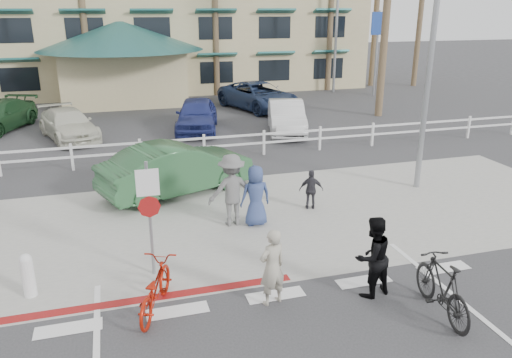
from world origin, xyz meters
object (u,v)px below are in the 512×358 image
object	(u,v)px
bike_black	(442,287)
bike_red	(155,288)
car_white_sedan	(178,168)
sign_post	(150,213)

from	to	relation	value
bike_black	bike_red	bearing A→B (deg)	-11.39
bike_black	car_white_sedan	world-z (taller)	car_white_sedan
sign_post	bike_black	distance (m)	6.04
sign_post	car_white_sedan	world-z (taller)	sign_post
bike_red	car_white_sedan	distance (m)	6.57
bike_red	car_white_sedan	xyz separation A→B (m)	(1.34, 6.42, 0.32)
sign_post	car_white_sedan	size ratio (longest dim) A/B	0.59
bike_black	sign_post	bearing A→B (deg)	-24.90
sign_post	car_white_sedan	xyz separation A→B (m)	(1.24, 4.99, -0.64)
sign_post	car_white_sedan	bearing A→B (deg)	76.01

